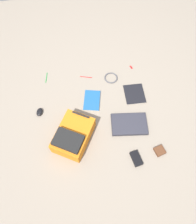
% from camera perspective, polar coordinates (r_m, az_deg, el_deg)
% --- Properties ---
extents(ground_plane, '(3.83, 3.83, 0.00)m').
position_cam_1_polar(ground_plane, '(2.21, -0.63, 0.00)').
color(ground_plane, gray).
extents(backpack, '(0.45, 0.49, 0.19)m').
position_cam_1_polar(backpack, '(2.02, -6.53, -6.17)').
color(backpack, orange).
rests_on(backpack, ground_plane).
extents(laptop, '(0.38, 0.27, 0.03)m').
position_cam_1_polar(laptop, '(2.15, 8.13, -3.14)').
color(laptop, '#24242C').
rests_on(laptop, ground_plane).
extents(book_comic, '(0.21, 0.27, 0.02)m').
position_cam_1_polar(book_comic, '(2.26, -1.60, 3.01)').
color(book_comic, silver).
rests_on(book_comic, ground_plane).
extents(book_red, '(0.22, 0.25, 0.01)m').
position_cam_1_polar(book_red, '(2.34, 9.45, 4.63)').
color(book_red, silver).
rests_on(book_red, ground_plane).
extents(computer_mouse, '(0.08, 0.10, 0.03)m').
position_cam_1_polar(computer_mouse, '(2.26, -14.96, -0.01)').
color(computer_mouse, black).
rests_on(computer_mouse, ground_plane).
extents(cable_coil, '(0.15, 0.15, 0.01)m').
position_cam_1_polar(cable_coil, '(2.43, 3.41, 8.86)').
color(cable_coil, '#4C4C51').
rests_on(cable_coil, ground_plane).
extents(power_brick, '(0.10, 0.15, 0.03)m').
position_cam_1_polar(power_brick, '(2.05, 9.91, -11.84)').
color(power_brick, black).
rests_on(power_brick, ground_plane).
extents(pen_black, '(0.13, 0.05, 0.01)m').
position_cam_1_polar(pen_black, '(2.44, -3.12, 9.12)').
color(pen_black, red).
rests_on(pen_black, ground_plane).
extents(pen_blue, '(0.03, 0.13, 0.01)m').
position_cam_1_polar(pen_blue, '(2.50, -13.28, 8.74)').
color(pen_blue, '#198C33').
rests_on(pen_blue, ground_plane).
extents(earbud_pouch, '(0.11, 0.11, 0.03)m').
position_cam_1_polar(earbud_pouch, '(2.11, 15.74, -9.69)').
color(earbud_pouch, '#59331E').
rests_on(earbud_pouch, ground_plane).
extents(usb_stick, '(0.03, 0.05, 0.01)m').
position_cam_1_polar(usb_stick, '(2.55, 8.63, 11.46)').
color(usb_stick, '#B21919').
rests_on(usb_stick, ground_plane).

